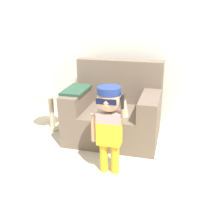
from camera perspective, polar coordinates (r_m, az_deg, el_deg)
The scene contains 5 objects.
ground_plane at distance 3.30m, azimuth -3.44°, elevation -6.39°, with size 10.00×10.00×0.00m, color beige.
wall_back at distance 3.68m, azimuth -0.15°, elevation 17.69°, with size 10.00×0.05×2.60m.
armchair at distance 3.32m, azimuth 0.65°, elevation 0.20°, with size 1.13×0.85×0.94m.
person_child at distance 2.46m, azimuth -0.65°, elevation -1.14°, with size 0.36×0.27×0.89m.
side_table at distance 3.62m, azimuth -13.09°, elevation 0.97°, with size 0.38×0.38×0.51m.
Camera 1 is at (0.90, -2.78, 1.54)m, focal length 42.00 mm.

